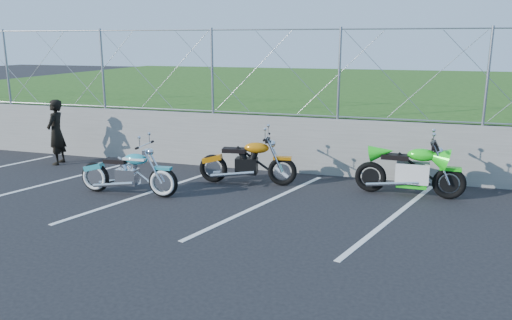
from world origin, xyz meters
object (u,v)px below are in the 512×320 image
(naked_orange, at_px, (249,164))
(person_standing, at_px, (56,132))
(cruiser_turquoise, at_px, (130,174))
(sportbike_green, at_px, (411,172))

(naked_orange, height_order, person_standing, person_standing)
(cruiser_turquoise, height_order, naked_orange, naked_orange)
(cruiser_turquoise, xyz_separation_m, naked_orange, (2.03, 1.42, 0.03))
(naked_orange, height_order, sportbike_green, sportbike_green)
(cruiser_turquoise, height_order, person_standing, person_standing)
(cruiser_turquoise, bearing_deg, sportbike_green, 14.31)
(person_standing, bearing_deg, sportbike_green, 76.78)
(naked_orange, distance_m, sportbike_green, 3.32)
(cruiser_turquoise, distance_m, person_standing, 3.54)
(cruiser_turquoise, xyz_separation_m, sportbike_green, (5.35, 1.59, 0.05))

